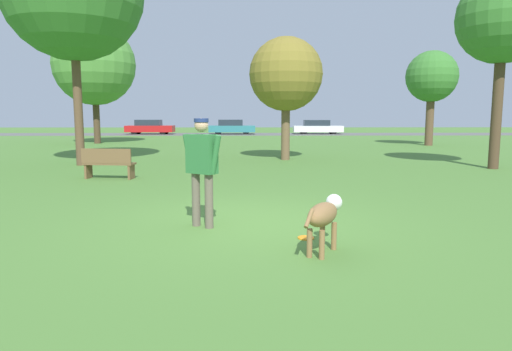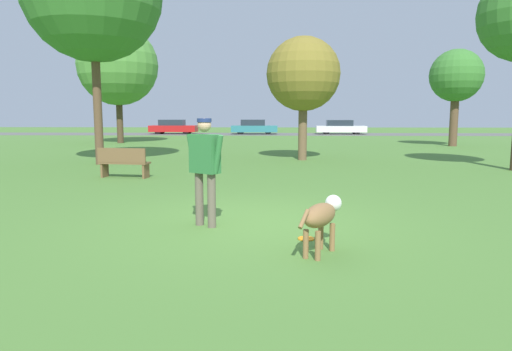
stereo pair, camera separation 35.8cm
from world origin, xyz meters
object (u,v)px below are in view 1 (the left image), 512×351
(parked_car_red, at_px, (150,127))
(tree_far_right, at_px, (432,77))
(parked_car_white, at_px, (317,127))
(frisbee, at_px, (306,238))
(person, at_px, (202,163))
(tree_near_right, at_px, (503,19))
(tree_far_left, at_px, (94,65))
(dog, at_px, (324,215))
(tree_mid_center, at_px, (286,75))
(park_bench, at_px, (108,163))
(parked_car_teal, at_px, (232,127))

(parked_car_red, bearing_deg, tree_far_right, -38.72)
(parked_car_white, bearing_deg, tree_far_right, -74.16)
(frisbee, bearing_deg, person, 154.92)
(tree_near_right, bearing_deg, tree_far_left, 141.29)
(dog, height_order, tree_mid_center, tree_mid_center)
(tree_far_left, xyz_separation_m, parked_car_white, (15.89, 14.20, -4.17))
(tree_mid_center, distance_m, park_bench, 8.06)
(tree_far_right, bearing_deg, tree_far_left, 173.54)
(person, height_order, parked_car_white, person)
(tree_near_right, height_order, parked_car_white, tree_near_right)
(dog, distance_m, parked_car_teal, 36.97)
(parked_car_teal, bearing_deg, tree_far_right, -53.93)
(person, relative_size, tree_near_right, 0.27)
(tree_far_right, xyz_separation_m, park_bench, (-14.34, -13.86, -3.43))
(dog, relative_size, tree_far_left, 0.14)
(dog, relative_size, parked_car_red, 0.24)
(parked_car_teal, relative_size, parked_car_white, 0.92)
(parked_car_white, distance_m, park_bench, 32.03)
(parked_car_red, xyz_separation_m, park_bench, (5.25, -30.19, -0.20))
(frisbee, xyz_separation_m, parked_car_red, (-9.88, 36.37, 0.65))
(frisbee, distance_m, park_bench, 7.74)
(frisbee, height_order, parked_car_teal, parked_car_teal)
(tree_far_right, bearing_deg, parked_car_red, 140.20)
(parked_car_red, distance_m, park_bench, 30.64)
(person, distance_m, parked_car_red, 36.63)
(tree_far_right, height_order, tree_mid_center, tree_far_right)
(parked_car_teal, xyz_separation_m, park_bench, (-2.35, -30.06, -0.20))
(tree_mid_center, bearing_deg, park_bench, -134.51)
(dog, xyz_separation_m, tree_far_right, (9.57, 20.70, 3.40))
(park_bench, bearing_deg, parked_car_red, -71.74)
(tree_mid_center, height_order, parked_car_teal, tree_mid_center)
(tree_mid_center, distance_m, parked_car_white, 25.57)
(tree_mid_center, height_order, park_bench, tree_mid_center)
(dog, bearing_deg, parked_car_red, 44.10)
(tree_near_right, bearing_deg, dog, -128.01)
(tree_far_left, height_order, tree_mid_center, tree_far_left)
(person, height_order, tree_near_right, tree_near_right)
(tree_far_right, bearing_deg, parked_car_white, 103.58)
(tree_far_right, xyz_separation_m, parked_car_red, (-19.59, 16.32, -3.23))
(tree_mid_center, bearing_deg, dog, -92.45)
(tree_far_right, height_order, park_bench, tree_far_right)
(person, relative_size, park_bench, 1.17)
(dog, relative_size, tree_near_right, 0.17)
(person, height_order, parked_car_red, person)
(tree_far_left, height_order, park_bench, tree_far_left)
(tree_far_right, relative_size, tree_near_right, 0.87)
(tree_far_left, distance_m, parked_car_teal, 16.55)
(parked_car_teal, bearing_deg, tree_near_right, -71.64)
(parked_car_white, height_order, park_bench, parked_car_white)
(parked_car_white, bearing_deg, tree_mid_center, -99.24)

